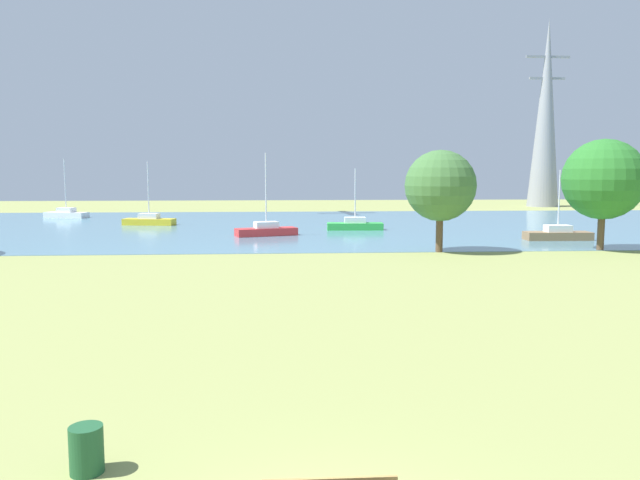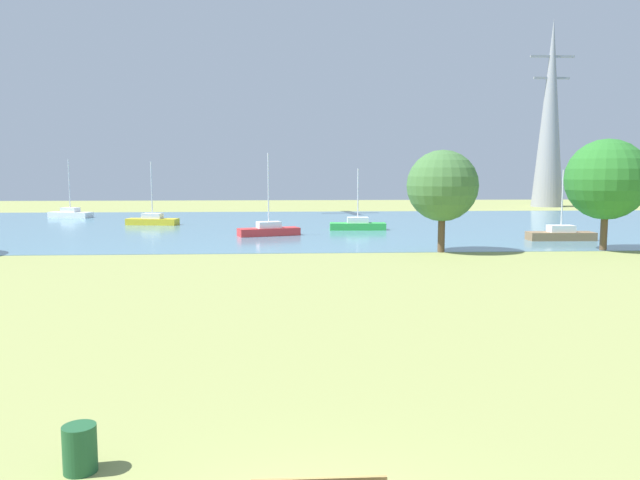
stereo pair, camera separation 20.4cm
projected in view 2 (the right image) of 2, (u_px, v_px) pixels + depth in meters
ground_plane at (294, 275)px, 29.93m from camera, size 160.00×160.00×0.00m
litter_bin at (80, 449)px, 10.27m from camera, size 0.56×0.56×0.80m
water_surface at (289, 225)px, 57.71m from camera, size 140.00×40.00×0.02m
sailboat_white at (70, 214)px, 67.54m from camera, size 5.03×2.92×6.41m
sailboat_red at (269, 230)px, 48.34m from camera, size 5.03×2.90×6.47m
sailboat_green at (358, 225)px, 53.16m from camera, size 4.86×1.72×5.29m
sailboat_brown at (561, 234)px, 45.09m from camera, size 4.84×1.64×5.14m
sailboat_yellow at (153, 220)px, 58.14m from camera, size 4.99×2.30×5.99m
tree_west_near at (442, 186)px, 38.08m from camera, size 4.43×4.43×6.37m
tree_west_far at (606, 180)px, 38.82m from camera, size 5.11×5.11×7.09m
electricity_pylon at (550, 114)px, 87.88m from camera, size 6.40×4.40×26.63m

